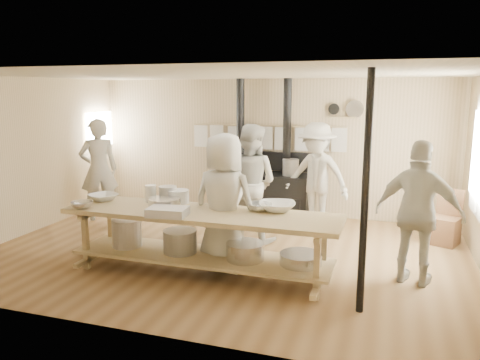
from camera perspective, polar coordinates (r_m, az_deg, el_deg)
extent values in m
plane|color=brown|center=(7.08, -1.87, -8.77)|extent=(7.00, 7.00, 0.00)
plane|color=tan|center=(9.13, 3.42, 4.03)|extent=(7.00, 0.00, 7.00)
plane|color=tan|center=(4.53, -12.74, -3.10)|extent=(7.00, 0.00, 7.00)
plane|color=tan|center=(8.59, -24.48, 2.66)|extent=(0.00, 5.00, 5.00)
plane|color=beige|center=(6.68, -2.00, 12.76)|extent=(7.00, 7.00, 0.00)
cube|color=beige|center=(7.02, 27.23, 2.48)|extent=(0.02, 0.03, 1.50)
plane|color=white|center=(10.09, -16.76, 5.94)|extent=(0.00, 0.90, 0.90)
cube|color=black|center=(8.89, 2.70, -1.87)|extent=(1.80, 0.70, 0.85)
cube|color=black|center=(8.98, 2.68, -4.20)|extent=(1.90, 0.75, 0.10)
cube|color=black|center=(9.06, 3.24, 2.39)|extent=(1.80, 0.12, 0.35)
cylinder|color=black|center=(8.88, 0.04, 6.61)|extent=(0.15, 0.15, 1.75)
cylinder|color=black|center=(8.64, 5.77, 6.45)|extent=(0.15, 0.15, 1.75)
cylinder|color=#B2B2B7|center=(8.94, -0.67, 2.09)|extent=(0.36, 0.36, 0.34)
cylinder|color=gray|center=(8.61, 6.18, 1.56)|extent=(0.30, 0.30, 0.30)
cylinder|color=tan|center=(8.99, 3.29, 6.61)|extent=(3.00, 0.04, 0.04)
cube|color=silver|center=(9.44, -4.71, 5.45)|extent=(0.28, 0.01, 0.46)
cube|color=silver|center=(9.32, -2.79, 5.41)|extent=(0.28, 0.01, 0.46)
cube|color=silver|center=(9.20, -0.81, 5.35)|extent=(0.28, 0.01, 0.46)
cube|color=silver|center=(9.10, 1.21, 5.29)|extent=(0.28, 0.01, 0.46)
cube|color=silver|center=(9.01, 3.27, 5.22)|extent=(0.28, 0.01, 0.46)
cube|color=silver|center=(8.93, 5.37, 5.14)|extent=(0.28, 0.01, 0.46)
cube|color=silver|center=(8.86, 7.51, 5.05)|extent=(0.28, 0.01, 0.46)
cube|color=silver|center=(8.81, 9.68, 4.96)|extent=(0.28, 0.01, 0.46)
cube|color=silver|center=(8.77, 11.86, 4.86)|extent=(0.28, 0.01, 0.46)
cube|color=tan|center=(8.75, 12.31, 7.46)|extent=(0.50, 0.14, 0.03)
cylinder|color=black|center=(8.78, 11.38, 8.48)|extent=(0.20, 0.04, 0.20)
cylinder|color=silver|center=(8.75, 13.81, 8.38)|extent=(0.32, 0.03, 0.32)
cube|color=tan|center=(6.04, -4.81, -4.11)|extent=(3.60, 0.90, 0.06)
cube|color=tan|center=(6.21, -4.73, -9.21)|extent=(3.40, 0.80, 0.04)
cube|color=tan|center=(6.22, -4.72, -9.64)|extent=(3.30, 0.06, 0.06)
cube|color=tan|center=(6.64, -18.31, -6.79)|extent=(0.07, 0.07, 0.85)
cube|color=tan|center=(7.11, -15.46, -5.48)|extent=(0.07, 0.07, 0.85)
cube|color=tan|center=(5.48, 9.35, -10.12)|extent=(0.07, 0.07, 0.85)
cube|color=tan|center=(6.04, 10.23, -8.16)|extent=(0.07, 0.07, 0.85)
cylinder|color=#B2B2B7|center=(6.63, -13.63, -6.27)|extent=(0.40, 0.40, 0.38)
cylinder|color=gray|center=(6.27, -7.31, -7.41)|extent=(0.44, 0.44, 0.30)
cylinder|color=silver|center=(5.97, 0.64, -8.67)|extent=(0.48, 0.48, 0.22)
cylinder|color=silver|center=(5.83, 7.32, -9.68)|extent=(0.52, 0.52, 0.14)
cylinder|color=black|center=(5.04, 15.02, -1.81)|extent=(0.08, 0.08, 2.60)
imported|color=beige|center=(9.04, -16.83, 1.23)|extent=(0.81, 0.80, 1.88)
imported|color=beige|center=(7.40, 1.23, -0.38)|extent=(1.01, 0.84, 1.87)
imported|color=beige|center=(6.17, -1.94, -2.79)|extent=(0.97, 0.69, 1.84)
imported|color=beige|center=(6.11, 20.95, -3.84)|extent=(1.13, 0.70, 1.80)
imported|color=beige|center=(8.18, 9.27, 0.48)|extent=(1.34, 0.99, 1.85)
cube|color=brown|center=(8.04, 23.63, -5.69)|extent=(0.53, 0.53, 0.43)
cube|color=brown|center=(8.11, 24.23, -2.63)|extent=(0.39, 0.19, 0.48)
imported|color=white|center=(6.88, -16.35, -2.02)|extent=(0.50, 0.50, 0.09)
imported|color=silver|center=(6.50, -18.71, -2.90)|extent=(0.40, 0.40, 0.09)
imported|color=white|center=(6.04, 4.55, -3.24)|extent=(0.56, 0.56, 0.12)
imported|color=silver|center=(6.03, 2.44, -3.33)|extent=(0.37, 0.37, 0.10)
cube|color=#B2B2B7|center=(5.85, -8.82, -3.85)|extent=(0.51, 0.37, 0.11)
cylinder|color=silver|center=(6.25, -9.19, -2.79)|extent=(0.50, 0.50, 0.13)
cylinder|color=gray|center=(6.55, -8.78, -1.73)|extent=(0.28, 0.28, 0.23)
cylinder|color=white|center=(6.49, -7.52, -2.02)|extent=(0.31, 0.31, 0.18)
cylinder|color=white|center=(6.62, -10.84, -1.63)|extent=(0.19, 0.19, 0.24)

